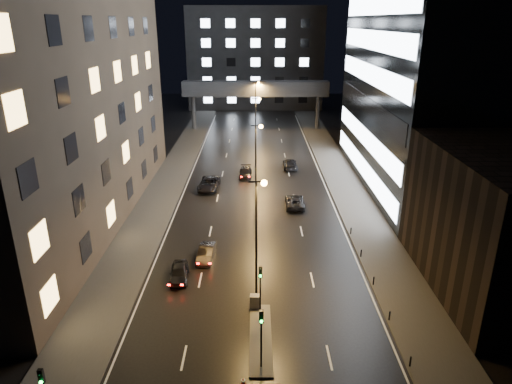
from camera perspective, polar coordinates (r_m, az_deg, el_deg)
ground at (r=68.76m, az=-0.04°, el=2.29°), size 160.00×160.00×0.00m
sidewalk_left at (r=65.21m, az=-11.08°, el=0.92°), size 5.00×110.00×0.15m
sidewalk_right at (r=65.24m, az=11.02°, el=0.94°), size 5.00×110.00×0.15m
building_left at (r=54.13m, az=-25.77°, el=16.96°), size 15.00×48.00×40.00m
building_right_low at (r=42.70m, az=28.02°, el=-3.46°), size 10.00×18.00×12.00m
building_right_glass at (r=66.19m, az=23.63°, el=19.78°), size 20.00×36.00×45.00m
building_far at (r=123.59m, az=-0.08°, el=16.43°), size 34.00×14.00×25.00m
skybridge at (r=96.18m, az=-0.06°, el=12.71°), size 30.00×3.00×10.00m
median_island at (r=34.80m, az=0.58°, el=-17.76°), size 1.60×8.00×0.15m
traffic_signal_near at (r=35.09m, az=0.55°, el=-11.35°), size 0.28×0.34×4.40m
traffic_signal_far at (r=30.57m, az=0.67°, el=-16.83°), size 0.28×0.34×4.40m
bollard_row at (r=39.57m, az=15.36°, el=-12.64°), size 0.12×25.12×0.90m
streetlight_near at (r=36.56m, az=0.29°, el=-3.89°), size 1.45×0.50×10.15m
streetlight_mid_a at (r=55.38m, az=0.15°, el=4.75°), size 1.45×0.50×10.15m
streetlight_mid_b at (r=74.81m, az=0.08°, el=8.97°), size 1.45×0.50×10.15m
streetlight_far at (r=94.48m, az=0.04°, el=11.44°), size 1.45×0.50×10.15m
car_away_a at (r=41.74m, az=-9.58°, el=-9.90°), size 1.93×4.05×1.34m
car_away_b at (r=44.60m, az=-6.24°, el=-7.59°), size 1.70×4.14×1.33m
car_away_c at (r=62.59m, az=-5.91°, el=1.04°), size 2.92×5.69×1.54m
car_away_d at (r=67.24m, az=-1.31°, el=2.44°), size 1.86×4.48×1.29m
car_toward_a at (r=56.62m, az=4.87°, el=-1.18°), size 2.37×4.94×1.36m
car_toward_b at (r=71.27m, az=4.28°, el=3.52°), size 2.10×5.06×1.46m
utility_cabinet at (r=37.41m, az=-0.12°, el=-13.49°), size 0.84×0.61×1.09m
cone_a at (r=31.27m, az=-1.61°, el=-22.57°), size 0.37×0.37×0.56m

